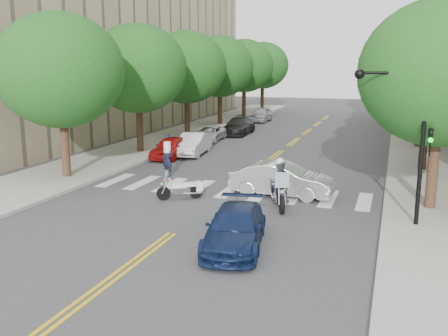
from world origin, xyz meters
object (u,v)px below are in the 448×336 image
at_px(convertible, 282,179).
at_px(sedan_blue, 235,228).
at_px(motorcycle_parked, 184,189).
at_px(officer_standing, 168,160).
at_px(motorcycle_police, 279,185).

distance_m(convertible, sedan_blue, 6.80).
xyz_separation_m(motorcycle_parked, convertible, (3.99, 1.93, 0.30)).
relative_size(officer_standing, sedan_blue, 0.40).
bearing_deg(motorcycle_parked, sedan_blue, -174.26).
xyz_separation_m(motorcycle_police, officer_standing, (-6.92, 3.74, -0.05)).
bearing_deg(motorcycle_parked, officer_standing, 0.72).
height_order(officer_standing, convertible, officer_standing).
relative_size(motorcycle_parked, convertible, 0.40).
relative_size(motorcycle_parked, officer_standing, 1.03).
bearing_deg(convertible, officer_standing, 75.70).
bearing_deg(convertible, motorcycle_parked, 118.23).
height_order(motorcycle_parked, officer_standing, officer_standing).
height_order(motorcycle_police, sedan_blue, motorcycle_police).
bearing_deg(sedan_blue, motorcycle_parked, 118.82).
height_order(convertible, sedan_blue, convertible).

